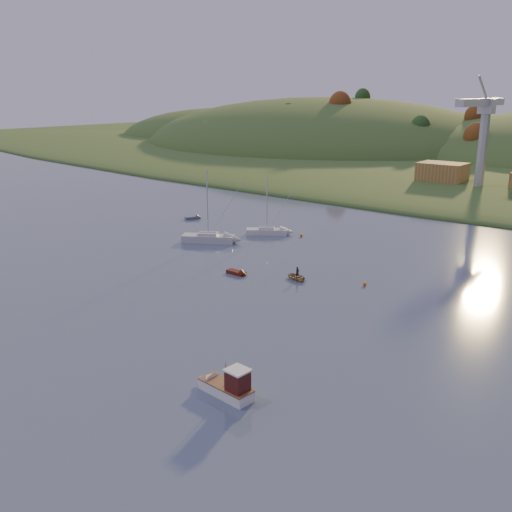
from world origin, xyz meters
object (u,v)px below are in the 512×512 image
Objects in this scene: sailboat_near at (267,231)px; grey_dinghy at (195,217)px; sailboat_far at (208,238)px; fishing_boat at (223,384)px; canoe at (297,277)px; red_tender at (240,273)px.

sailboat_near is 18.94m from grey_dinghy.
sailboat_far is (-4.45, -10.26, 0.10)m from sailboat_near.
fishing_boat reaches higher than grey_dinghy.
red_tender reaches higher than canoe.
sailboat_far is at bearing 91.01° from canoe.
grey_dinghy is (-14.42, 11.76, -0.51)m from sailboat_far.
sailboat_near is at bearing 119.46° from red_tender.
sailboat_far is 23.99m from canoe.
fishing_boat reaches higher than canoe.
canoe is (22.89, -7.18, -0.43)m from sailboat_far.
sailboat_far is 3.67× the size of canoe.
grey_dinghy is (-49.27, 47.39, -0.57)m from fishing_boat.
sailboat_near is at bearing 65.02° from canoe.
grey_dinghy reaches higher than red_tender.
canoe is (-11.96, 28.45, -0.49)m from fishing_boat.
sailboat_far is at bearing -40.51° from fishing_boat.
grey_dinghy reaches higher than canoe.
red_tender is at bearing 131.73° from canoe.
red_tender is 0.95× the size of grey_dinghy.
fishing_boat is at bearing -91.43° from sailboat_near.
canoe is at bearing 24.59° from red_tender.
sailboat_far is 3.42× the size of grey_dinghy.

